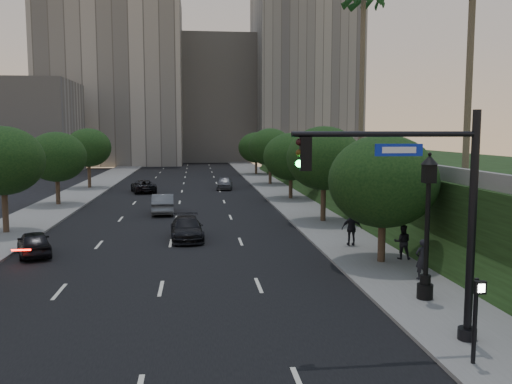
{
  "coord_description": "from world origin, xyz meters",
  "views": [
    {
      "loc": [
        1.46,
        -16.71,
        6.38
      ],
      "look_at": [
        4.21,
        7.86,
        3.6
      ],
      "focal_mm": 38.0,
      "sensor_mm": 36.0,
      "label": 1
    }
  ],
  "objects": [
    {
      "name": "tree_right_d",
      "position": [
        10.3,
        47.0,
        4.52
      ],
      "size": [
        5.2,
        5.2,
        6.74
      ],
      "color": "#38281C",
      "rests_on": "ground"
    },
    {
      "name": "parapet_wall",
      "position": [
        13.5,
        28.0,
        4.35
      ],
      "size": [
        0.35,
        90.0,
        0.7
      ],
      "primitive_type": "cube",
      "color": "slate",
      "rests_on": "embankment"
    },
    {
      "name": "road_surface",
      "position": [
        0.0,
        30.0,
        0.01
      ],
      "size": [
        16.0,
        140.0,
        0.02
      ],
      "primitive_type": "cube",
      "color": "black",
      "rests_on": "ground"
    },
    {
      "name": "sedan_far_right",
      "position": [
        4.62,
        42.67,
        0.71
      ],
      "size": [
        2.04,
        4.3,
        1.42
      ],
      "primitive_type": "imported",
      "rotation": [
        0.0,
        0.0,
        -0.09
      ],
      "color": "#58595E",
      "rests_on": "ground"
    },
    {
      "name": "office_block_left",
      "position": [
        -14.0,
        92.0,
        16.0
      ],
      "size": [
        26.0,
        20.0,
        32.0
      ],
      "primitive_type": "cube",
      "color": "gray",
      "rests_on": "ground"
    },
    {
      "name": "office_block_filler",
      "position": [
        -26.0,
        70.0,
        7.0
      ],
      "size": [
        18.0,
        16.0,
        14.0
      ],
      "primitive_type": "cube",
      "color": "#A29D94",
      "rests_on": "ground"
    },
    {
      "name": "office_block_mid",
      "position": [
        6.0,
        102.0,
        13.0
      ],
      "size": [
        22.0,
        18.0,
        26.0
      ],
      "primitive_type": "cube",
      "color": "#A29D94",
      "rests_on": "ground"
    },
    {
      "name": "sidewalk_right",
      "position": [
        10.25,
        30.0,
        0.07
      ],
      "size": [
        4.5,
        140.0,
        0.15
      ],
      "primitive_type": "cube",
      "color": "slate",
      "rests_on": "ground"
    },
    {
      "name": "sedan_near_right",
      "position": [
        0.9,
        15.06,
        0.66
      ],
      "size": [
        2.13,
        4.68,
        1.33
      ],
      "primitive_type": "imported",
      "rotation": [
        0.0,
        0.0,
        0.06
      ],
      "color": "black",
      "rests_on": "ground"
    },
    {
      "name": "tree_left_d",
      "position": [
        -10.3,
        45.0,
        4.58
      ],
      "size": [
        5.0,
        5.0,
        6.71
      ],
      "color": "#38281C",
      "rests_on": "ground"
    },
    {
      "name": "pedestrian_a",
      "position": [
        10.92,
        4.76,
        1.01
      ],
      "size": [
        0.7,
        0.53,
        1.72
      ],
      "primitive_type": "imported",
      "rotation": [
        0.0,
        0.0,
        3.35
      ],
      "color": "black",
      "rests_on": "sidewalk_right"
    },
    {
      "name": "sedan_far_left",
      "position": [
        -3.98,
        40.56,
        0.66
      ],
      "size": [
        3.24,
        5.16,
        1.33
      ],
      "primitive_type": "imported",
      "rotation": [
        0.0,
        0.0,
        3.37
      ],
      "color": "black",
      "rests_on": "ground"
    },
    {
      "name": "pedestrian_c",
      "position": [
        9.92,
        11.72,
        1.09
      ],
      "size": [
        1.13,
        0.53,
        1.88
      ],
      "primitive_type": "imported",
      "rotation": [
        0.0,
        0.0,
        3.07
      ],
      "color": "black",
      "rests_on": "sidewalk_right"
    },
    {
      "name": "ground",
      "position": [
        0.0,
        0.0,
        0.0
      ],
      "size": [
        160.0,
        160.0,
        0.0
      ],
      "primitive_type": "plane",
      "color": "black",
      "rests_on": "ground"
    },
    {
      "name": "office_block_right",
      "position": [
        24.0,
        96.0,
        18.0
      ],
      "size": [
        20.0,
        22.0,
        36.0
      ],
      "primitive_type": "cube",
      "color": "gray",
      "rests_on": "ground"
    },
    {
      "name": "tree_right_a",
      "position": [
        10.3,
        8.0,
        4.02
      ],
      "size": [
        5.2,
        5.2,
        6.24
      ],
      "color": "#38281C",
      "rests_on": "ground"
    },
    {
      "name": "tree_right_c",
      "position": [
        10.3,
        33.0,
        4.02
      ],
      "size": [
        5.2,
        5.2,
        6.24
      ],
      "color": "#38281C",
      "rests_on": "ground"
    },
    {
      "name": "pedestrian_signal",
      "position": [
        8.85,
        -3.49,
        1.57
      ],
      "size": [
        0.3,
        0.33,
        2.5
      ],
      "color": "black",
      "rests_on": "ground"
    },
    {
      "name": "tree_left_c",
      "position": [
        -10.3,
        31.0,
        4.21
      ],
      "size": [
        5.0,
        5.0,
        6.34
      ],
      "color": "#38281C",
      "rests_on": "ground"
    },
    {
      "name": "embankment",
      "position": [
        22.0,
        28.0,
        2.0
      ],
      "size": [
        18.0,
        90.0,
        4.0
      ],
      "primitive_type": "cube",
      "color": "black",
      "rests_on": "ground"
    },
    {
      "name": "sedan_near_left",
      "position": [
        -6.86,
        11.78,
        0.65
      ],
      "size": [
        2.73,
        4.12,
        1.3
      ],
      "primitive_type": "imported",
      "rotation": [
        0.0,
        0.0,
        3.48
      ],
      "color": "black",
      "rests_on": "ground"
    },
    {
      "name": "street_lamp",
      "position": [
        9.94,
        2.16,
        2.63
      ],
      "size": [
        0.64,
        0.64,
        5.62
      ],
      "color": "black",
      "rests_on": "ground"
    },
    {
      "name": "traffic_signal_mast",
      "position": [
        8.43,
        -1.83,
        3.67
      ],
      "size": [
        5.68,
        0.56,
        7.0
      ],
      "color": "black",
      "rests_on": "ground"
    },
    {
      "name": "sidewalk_left",
      "position": [
        -10.25,
        30.0,
        0.07
      ],
      "size": [
        4.5,
        140.0,
        0.15
      ],
      "primitive_type": "cube",
      "color": "slate",
      "rests_on": "ground"
    },
    {
      "name": "tree_right_b",
      "position": [
        10.3,
        20.0,
        4.52
      ],
      "size": [
        5.2,
        5.2,
        6.74
      ],
      "color": "#38281C",
      "rests_on": "ground"
    },
    {
      "name": "tree_right_e",
      "position": [
        10.3,
        62.0,
        4.02
      ],
      "size": [
        5.2,
        5.2,
        6.24
      ],
      "color": "#38281C",
      "rests_on": "ground"
    },
    {
      "name": "pedestrian_b",
      "position": [
        11.48,
        8.34,
        1.0
      ],
      "size": [
        0.97,
        0.84,
        1.7
      ],
      "primitive_type": "imported",
      "rotation": [
        0.0,
        0.0,
        2.87
      ],
      "color": "black",
      "rests_on": "sidewalk_right"
    },
    {
      "name": "tree_left_b",
      "position": [
        -10.3,
        18.0,
        4.58
      ],
      "size": [
        5.0,
        5.0,
        6.71
      ],
      "color": "#38281C",
      "rests_on": "ground"
    },
    {
      "name": "sedan_mid_left",
      "position": [
        -1.1,
        25.54,
        0.78
      ],
      "size": [
        1.86,
        4.78,
        1.55
      ],
      "primitive_type": "imported",
      "rotation": [
        0.0,
        0.0,
        3.19
      ],
      "color": "#4F5255",
      "rests_on": "ground"
    }
  ]
}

